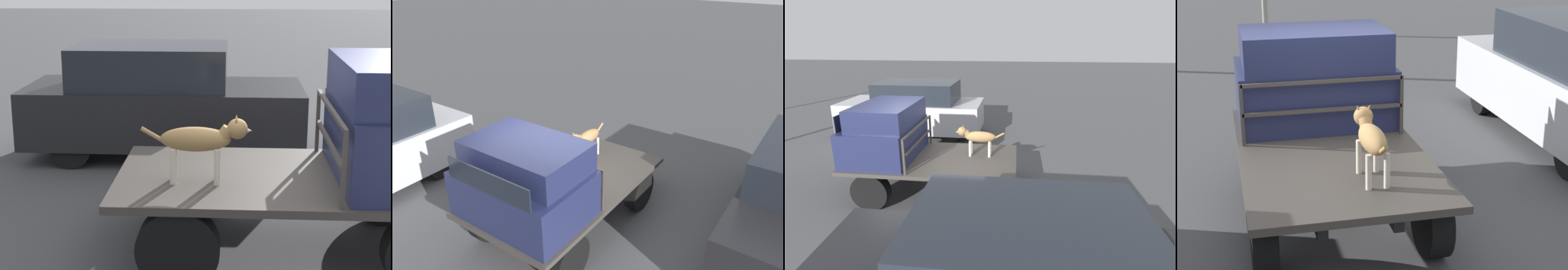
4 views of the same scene
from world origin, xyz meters
TOP-DOWN VIEW (x-y plane):
  - ground_plane at (0.00, 0.00)m, footprint 80.00×80.00m
  - flatbed_truck at (0.00, 0.00)m, footprint 3.62×2.03m
  - truck_cab at (1.05, 0.00)m, footprint 1.36×1.91m
  - truck_headboard at (0.33, 0.00)m, footprint 0.04×1.91m
  - dog at (-0.92, -0.26)m, footprint 1.09×0.24m

SIDE VIEW (x-z plane):
  - ground_plane at x=0.00m, z-range 0.00..0.00m
  - flatbed_truck at x=0.00m, z-range 0.18..1.02m
  - dog at x=-0.92m, z-range 0.93..1.61m
  - truck_headboard at x=0.33m, z-range 0.96..1.68m
  - truck_cab at x=1.05m, z-range 0.81..2.01m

